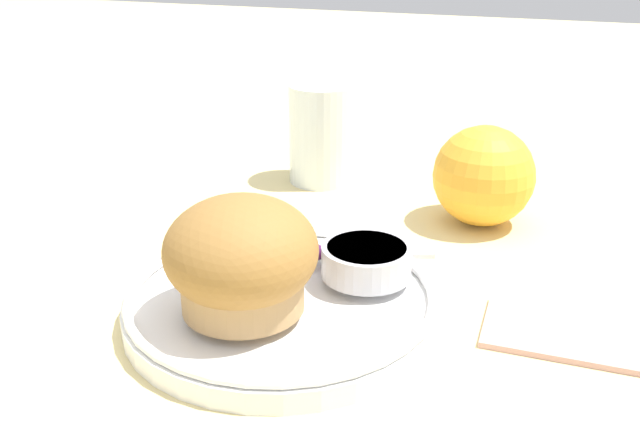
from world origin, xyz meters
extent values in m
plane|color=beige|center=(0.00, 0.00, 0.00)|extent=(3.00, 3.00, 0.00)
cylinder|color=white|center=(0.01, -0.01, 0.01)|extent=(0.20, 0.20, 0.01)
torus|color=white|center=(0.01, -0.01, 0.02)|extent=(0.20, 0.20, 0.01)
cylinder|color=tan|center=(-0.01, -0.03, 0.03)|extent=(0.07, 0.07, 0.03)
ellipsoid|color=olive|center=(-0.01, -0.03, 0.06)|extent=(0.09, 0.09, 0.06)
cylinder|color=silver|center=(0.05, 0.03, 0.03)|extent=(0.06, 0.06, 0.02)
cylinder|color=silver|center=(0.05, 0.03, 0.04)|extent=(0.05, 0.05, 0.00)
sphere|color=#4C194C|center=(0.01, 0.04, 0.03)|extent=(0.01, 0.01, 0.01)
sphere|color=#4C194C|center=(0.03, 0.04, 0.03)|extent=(0.01, 0.01, 0.01)
cube|color=silver|center=(0.00, 0.04, 0.02)|extent=(0.18, 0.08, 0.00)
sphere|color=#F4A82D|center=(0.11, 0.19, 0.04)|extent=(0.08, 0.08, 0.08)
cylinder|color=silver|center=(-0.05, 0.24, 0.05)|extent=(0.06, 0.06, 0.09)
cube|color=#D19E93|center=(0.19, 0.03, 0.00)|extent=(0.11, 0.06, 0.01)
camera|label=1|loc=(0.16, -0.37, 0.24)|focal=40.00mm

